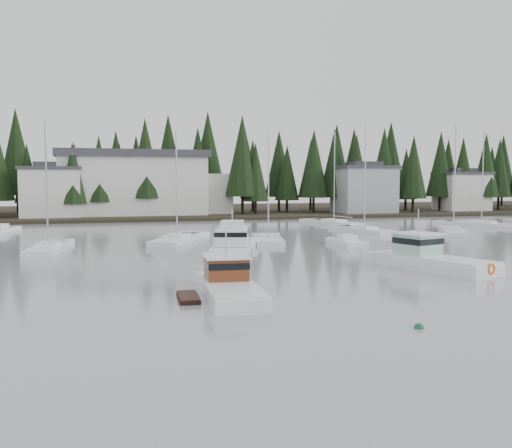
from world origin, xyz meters
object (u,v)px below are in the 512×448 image
at_px(runabout_3, 0,231).
at_px(harbor_inn, 145,184).
at_px(lobster_boat_teal, 432,261).
at_px(sailboat_8, 364,231).
at_px(lobster_boat_brown, 228,288).
at_px(sailboat_4, 268,242).
at_px(sailboat_1, 177,241).
at_px(cabin_cruiser_center, 232,247).
at_px(house_east_b, 462,190).
at_px(sailboat_0, 453,233).
at_px(house_east_a, 364,188).
at_px(sailboat_3, 48,250).
at_px(house_west, 51,191).
at_px(sailboat_9, 481,226).
at_px(sailboat_6, 334,224).
at_px(runabout_1, 347,244).

bearing_deg(runabout_3, harbor_inn, -19.67).
relative_size(lobster_boat_teal, runabout_3, 1.42).
bearing_deg(sailboat_8, lobster_boat_brown, 134.74).
height_order(lobster_boat_brown, sailboat_4, sailboat_4).
bearing_deg(sailboat_1, lobster_boat_brown, -157.93).
height_order(cabin_cruiser_center, lobster_boat_teal, lobster_boat_teal).
xyz_separation_m(house_east_b, sailboat_0, (-28.28, -38.69, -4.33)).
height_order(house_east_b, runabout_3, house_east_b).
height_order(house_east_a, lobster_boat_teal, house_east_a).
bearing_deg(sailboat_3, lobster_boat_brown, -148.57).
bearing_deg(house_east_b, house_west, -179.25).
distance_m(lobster_boat_teal, sailboat_8, 29.32).
distance_m(house_east_a, lobster_boat_brown, 77.15).
relative_size(sailboat_3, sailboat_8, 0.86).
relative_size(house_east_a, house_east_b, 1.11).
xyz_separation_m(harbor_inn, lobster_boat_brown, (-1.10, -70.12, -5.32)).
distance_m(sailboat_8, sailboat_9, 20.14).
bearing_deg(house_east_b, sailboat_6, -148.97).
relative_size(house_east_a, lobster_boat_brown, 1.29).
bearing_deg(sailboat_8, house_east_b, -56.98).
height_order(sailboat_1, runabout_1, sailboat_1).
bearing_deg(sailboat_9, runabout_1, 94.83).
distance_m(cabin_cruiser_center, lobster_boat_teal, 16.31).
xyz_separation_m(sailboat_4, sailboat_6, (15.83, 20.33, 0.00)).
xyz_separation_m(harbor_inn, sailboat_4, (8.78, -44.54, -5.71)).
xyz_separation_m(harbor_inn, sailboat_9, (43.09, -32.29, -5.71)).
bearing_deg(sailboat_9, house_east_b, -57.16).
height_order(house_east_a, sailboat_9, sailboat_9).
xyz_separation_m(house_east_a, house_east_b, (22.00, 2.00, -0.50)).
height_order(lobster_boat_teal, sailboat_6, sailboat_6).
bearing_deg(lobster_boat_brown, house_east_a, -27.43).
relative_size(house_west, sailboat_0, 0.71).
distance_m(house_east_a, runabout_1, 50.74).
distance_m(house_east_a, lobster_boat_teal, 64.97).
xyz_separation_m(harbor_inn, sailboat_1, (-0.07, -41.62, -5.72)).
height_order(sailboat_0, sailboat_8, sailboat_8).
height_order(cabin_cruiser_center, sailboat_4, sailboat_4).
bearing_deg(harbor_inn, sailboat_4, -78.85).
bearing_deg(sailboat_6, house_east_a, -47.05).
bearing_deg(runabout_1, house_west, 36.92).
xyz_separation_m(house_east_b, sailboat_4, (-52.18, -42.20, -4.34)).
bearing_deg(sailboat_6, runabout_3, 79.67).
xyz_separation_m(sailboat_9, runabout_1, (-27.67, -16.74, 0.06)).
relative_size(house_east_b, sailboat_1, 0.80).
height_order(house_west, sailboat_1, sailboat_1).
bearing_deg(sailboat_8, harbor_inn, 23.45).
bearing_deg(runabout_3, sailboat_1, -112.52).
relative_size(house_east_a, runabout_3, 1.66).
distance_m(house_east_b, lobster_boat_brown, 91.99).
bearing_deg(sailboat_4, runabout_1, -111.21).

